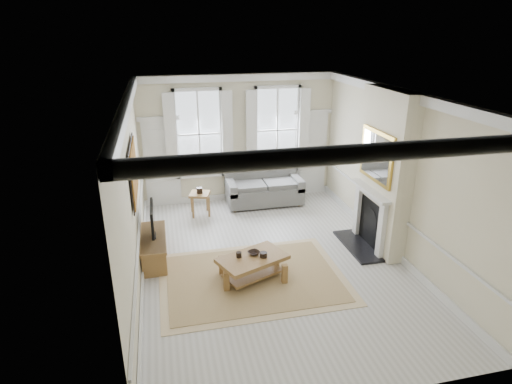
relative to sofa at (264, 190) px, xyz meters
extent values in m
plane|color=#B7B5AD|center=(-0.58, -3.11, -0.37)|extent=(7.20, 7.20, 0.00)
plane|color=white|center=(-0.58, -3.11, 3.03)|extent=(7.20, 7.20, 0.00)
plane|color=beige|center=(-0.58, 0.49, 1.33)|extent=(5.20, 0.00, 5.20)
plane|color=beige|center=(-3.18, -3.11, 1.33)|extent=(0.00, 7.20, 7.20)
plane|color=beige|center=(2.02, -3.11, 1.33)|extent=(0.00, 7.20, 7.20)
cube|color=silver|center=(-2.63, 0.45, 0.78)|extent=(0.90, 0.08, 2.30)
cube|color=silver|center=(1.47, 0.45, 0.78)|extent=(0.90, 0.08, 2.30)
cube|color=#C48B21|center=(-3.14, -2.81, 1.68)|extent=(0.05, 1.66, 1.06)
cube|color=beige|center=(1.84, -2.91, 1.33)|extent=(0.35, 1.70, 3.38)
cube|color=black|center=(1.42, -2.91, -0.35)|extent=(0.55, 1.50, 0.05)
cube|color=silver|center=(1.62, -3.46, 0.20)|extent=(0.10, 0.18, 1.15)
cube|color=silver|center=(1.62, -2.36, 0.20)|extent=(0.10, 0.18, 1.15)
cube|color=silver|center=(1.57, -2.91, 0.93)|extent=(0.20, 1.45, 0.06)
cube|color=black|center=(1.66, -2.91, 0.18)|extent=(0.02, 0.92, 1.00)
cube|color=gold|center=(1.63, -2.91, 1.68)|extent=(0.06, 1.26, 1.06)
cube|color=#60605D|center=(0.00, -0.06, -0.08)|extent=(2.01, 0.98, 0.46)
cube|color=#60605D|center=(0.00, 0.33, 0.30)|extent=(2.01, 0.20, 0.44)
cube|color=#60605D|center=(-0.90, -0.06, 0.18)|extent=(0.20, 0.98, 0.30)
cube|color=#60605D|center=(0.90, -0.06, 0.18)|extent=(0.20, 0.98, 0.30)
cylinder|color=brown|center=(-0.88, -0.43, -0.33)|extent=(0.06, 0.06, 0.08)
cylinder|color=brown|center=(0.88, 0.31, -0.33)|extent=(0.06, 0.06, 0.08)
cube|color=brown|center=(-1.76, -0.40, 0.19)|extent=(0.60, 0.60, 0.06)
cube|color=brown|center=(-1.95, -0.59, -0.11)|extent=(0.05, 0.05, 0.53)
cube|color=brown|center=(-1.57, -0.59, -0.11)|extent=(0.05, 0.05, 0.53)
cube|color=brown|center=(-1.95, -0.21, -0.11)|extent=(0.05, 0.05, 0.53)
cube|color=brown|center=(-1.57, -0.21, -0.11)|extent=(0.05, 0.05, 0.53)
cube|color=#A28454|center=(-1.11, -3.63, -0.36)|extent=(3.50, 2.60, 0.02)
cube|color=brown|center=(-1.11, -3.63, 0.06)|extent=(1.45, 1.16, 0.08)
cube|color=brown|center=(-1.64, -3.90, -0.18)|extent=(0.10, 0.10, 0.39)
cube|color=brown|center=(-0.58, -3.90, -0.18)|extent=(0.10, 0.10, 0.39)
cube|color=brown|center=(-1.64, -3.36, -0.18)|extent=(0.10, 0.10, 0.39)
cube|color=brown|center=(-0.58, -3.36, -0.18)|extent=(0.10, 0.10, 0.39)
cylinder|color=black|center=(-1.36, -3.58, 0.15)|extent=(0.10, 0.10, 0.10)
cylinder|color=black|center=(-0.91, -3.68, 0.15)|extent=(0.14, 0.14, 0.10)
imported|color=black|center=(-1.06, -3.53, 0.13)|extent=(0.29, 0.29, 0.05)
cube|color=brown|center=(-2.92, -2.45, -0.11)|extent=(0.47, 1.46, 0.52)
cube|color=black|center=(-2.90, -2.45, 0.17)|extent=(0.08, 0.30, 0.03)
cube|color=black|center=(-2.90, -2.45, 0.56)|extent=(0.05, 0.90, 0.55)
cube|color=black|center=(-2.87, -2.45, 0.56)|extent=(0.01, 0.83, 0.49)
camera|label=1|loc=(-2.61, -10.50, 4.14)|focal=30.00mm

